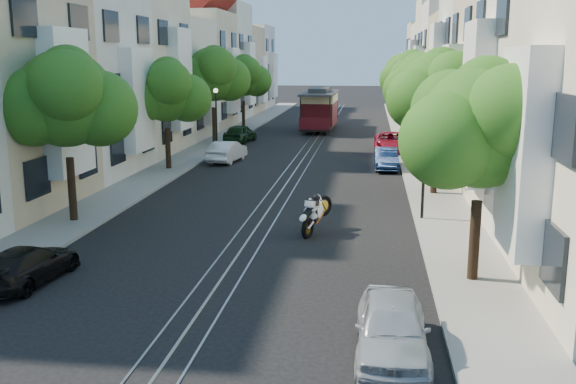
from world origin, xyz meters
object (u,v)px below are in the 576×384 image
(tree_e_d, at_px, (411,76))
(tree_w_a, at_px, (67,101))
(tree_w_b, at_px, (167,93))
(sportbike_rider, at_px, (315,212))
(parked_car_e_mid, at_px, (386,159))
(parked_car_e_far, at_px, (391,142))
(tree_w_d, at_px, (244,77))
(lamp_east, at_px, (425,149))
(tree_e_b, at_px, (439,93))
(parked_car_w_mid, at_px, (227,151))
(parked_car_w_far, at_px, (240,133))
(parked_car_e_near, at_px, (392,328))
(tree_e_c, at_px, (421,86))
(parked_car_w_near, at_px, (28,265))
(tree_w_c, at_px, (214,75))
(cable_car, at_px, (320,107))
(lamp_west, at_px, (216,109))
(tree_e_a, at_px, (484,130))

(tree_e_d, xyz_separation_m, tree_w_a, (-14.40, -29.00, -0.13))
(tree_w_b, bearing_deg, sportbike_rider, -52.71)
(parked_car_e_mid, height_order, parked_car_e_far, parked_car_e_far)
(tree_w_d, xyz_separation_m, lamp_east, (13.44, -31.98, -1.75))
(tree_e_b, height_order, tree_w_d, tree_e_b)
(tree_e_b, height_order, parked_car_w_mid, tree_e_b)
(parked_car_e_mid, relative_size, parked_car_w_far, 0.92)
(lamp_east, distance_m, parked_car_e_far, 19.02)
(tree_w_a, xyz_separation_m, parked_car_e_mid, (12.28, 13.92, -4.12))
(parked_car_e_near, bearing_deg, tree_e_c, 85.07)
(tree_e_c, xyz_separation_m, sportbike_rider, (-5.00, -18.34, -3.80))
(tree_e_b, bearing_deg, parked_car_w_near, -132.86)
(tree_w_c, relative_size, cable_car, 0.80)
(tree_e_b, height_order, parked_car_e_mid, tree_e_b)
(lamp_west, distance_m, parked_car_w_mid, 5.37)
(tree_e_c, bearing_deg, sportbike_rider, -105.25)
(sportbike_rider, height_order, parked_car_w_mid, sportbike_rider)
(tree_w_a, xyz_separation_m, lamp_west, (0.84, 20.02, -1.89))
(tree_e_d, distance_m, sportbike_rider, 30.04)
(lamp_east, bearing_deg, lamp_west, 124.99)
(cable_car, xyz_separation_m, parked_car_e_near, (5.03, -43.79, -1.36))
(tree_e_b, distance_m, parked_car_w_near, 19.07)
(lamp_east, bearing_deg, tree_w_c, 122.65)
(parked_car_e_near, xyz_separation_m, parked_car_w_near, (-10.16, 3.33, -0.11))
(tree_e_b, distance_m, parked_car_w_mid, 15.08)
(tree_w_a, distance_m, lamp_east, 13.72)
(tree_w_a, height_order, parked_car_e_far, tree_w_a)
(tree_w_c, bearing_deg, tree_e_c, -19.15)
(cable_car, bearing_deg, parked_car_w_near, -95.91)
(lamp_west, height_order, parked_car_w_far, lamp_west)
(tree_e_d, distance_m, cable_car, 9.38)
(tree_e_a, distance_m, tree_w_a, 15.25)
(parked_car_e_mid, bearing_deg, tree_e_b, -74.57)
(tree_w_a, height_order, cable_car, tree_w_a)
(tree_e_a, distance_m, parked_car_w_far, 32.53)
(tree_e_d, height_order, cable_car, tree_e_d)
(tree_e_c, bearing_deg, tree_w_b, -157.38)
(tree_e_b, xyz_separation_m, lamp_east, (-0.96, -4.98, -1.89))
(tree_e_c, xyz_separation_m, tree_w_b, (-14.40, -6.00, -0.20))
(parked_car_w_far, bearing_deg, parked_car_e_near, 114.55)
(tree_e_c, relative_size, parked_car_w_near, 1.74)
(tree_w_c, xyz_separation_m, lamp_west, (0.84, -2.98, -2.22))
(tree_e_d, xyz_separation_m, tree_w_d, (-14.40, 5.00, -0.27))
(parked_car_e_far, height_order, parked_car_w_mid, parked_car_e_far)
(tree_e_a, distance_m, parked_car_e_mid, 19.41)
(tree_e_a, height_order, parked_car_w_mid, tree_e_a)
(tree_e_b, distance_m, cable_car, 27.98)
(parked_car_e_mid, xyz_separation_m, parked_car_w_mid, (-9.69, 1.53, 0.03))
(tree_e_b, distance_m, lamp_east, 5.41)
(tree_e_a, xyz_separation_m, tree_w_c, (-14.40, 28.00, 0.67))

